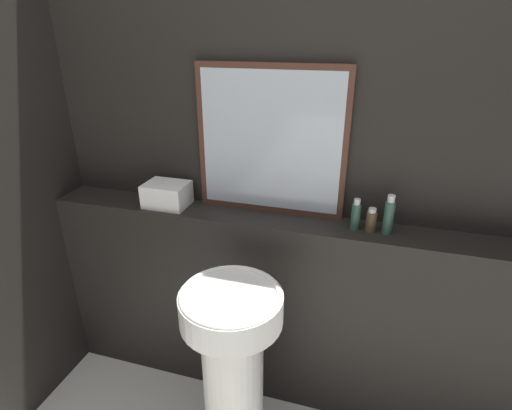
% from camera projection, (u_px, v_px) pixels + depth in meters
% --- Properties ---
extents(wall_back, '(8.00, 0.06, 2.50)m').
position_uv_depth(wall_back, '(289.00, 152.00, 1.76)').
color(wall_back, black).
rests_on(wall_back, ground_plane).
extents(vanity_counter, '(2.22, 0.20, 0.98)m').
position_uv_depth(vanity_counter, '(278.00, 309.00, 1.95)').
color(vanity_counter, black).
rests_on(vanity_counter, ground_plane).
extents(pedestal_sink, '(0.39, 0.39, 0.87)m').
position_uv_depth(pedestal_sink, '(233.00, 366.00, 1.59)').
color(pedestal_sink, white).
rests_on(pedestal_sink, ground_plane).
extents(mirror, '(0.66, 0.03, 0.65)m').
position_uv_depth(mirror, '(271.00, 142.00, 1.71)').
color(mirror, '#47281E').
rests_on(mirror, vanity_counter).
extents(towel_stack, '(0.20, 0.16, 0.11)m').
position_uv_depth(towel_stack, '(167.00, 194.00, 1.88)').
color(towel_stack, white).
rests_on(towel_stack, vanity_counter).
extents(shampoo_bottle, '(0.04, 0.04, 0.14)m').
position_uv_depth(shampoo_bottle, '(356.00, 215.00, 1.65)').
color(shampoo_bottle, '#2D4C3D').
rests_on(shampoo_bottle, vanity_counter).
extents(conditioner_bottle, '(0.04, 0.04, 0.10)m').
position_uv_depth(conditioner_bottle, '(371.00, 221.00, 1.64)').
color(conditioner_bottle, '#4C3823').
rests_on(conditioner_bottle, vanity_counter).
extents(lotion_bottle, '(0.04, 0.04, 0.17)m').
position_uv_depth(lotion_bottle, '(389.00, 216.00, 1.61)').
color(lotion_bottle, '#2D4C3D').
rests_on(lotion_bottle, vanity_counter).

